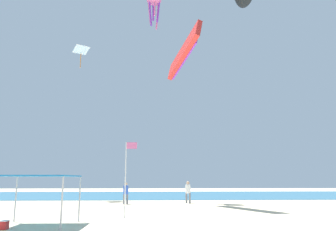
# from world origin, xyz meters

# --- Properties ---
(ground) EXTENTS (110.00, 110.00, 0.10)m
(ground) POSITION_xyz_m (0.00, 0.00, -0.05)
(ground) COLOR beige
(ocean_strip) EXTENTS (110.00, 21.25, 0.03)m
(ocean_strip) POSITION_xyz_m (0.00, 25.94, 0.01)
(ocean_strip) COLOR teal
(ocean_strip) RESTS_ON ground
(canopy_tent) EXTENTS (3.11, 3.26, 2.17)m
(canopy_tent) POSITION_xyz_m (-7.29, -1.91, 2.07)
(canopy_tent) COLOR #B2B2B7
(canopy_tent) RESTS_ON ground
(person_near_tent) EXTENTS (0.41, 0.41, 1.72)m
(person_near_tent) POSITION_xyz_m (-4.42, 10.57, 1.01)
(person_near_tent) COLOR slate
(person_near_tent) RESTS_ON ground
(person_leftmost) EXTENTS (0.43, 0.43, 1.80)m
(person_leftmost) POSITION_xyz_m (0.72, 11.38, 1.06)
(person_leftmost) COLOR slate
(person_leftmost) RESTS_ON ground
(banner_flag) EXTENTS (0.61, 0.06, 3.94)m
(banner_flag) POSITION_xyz_m (-3.61, 0.83, 2.35)
(banner_flag) COLOR silver
(banner_flag) RESTS_ON ground
(cooler_box) EXTENTS (0.57, 0.37, 0.35)m
(cooler_box) POSITION_xyz_m (-8.37, -2.77, 0.18)
(cooler_box) COLOR red
(cooler_box) RESTS_ON ground
(kite_diamond_white) EXTENTS (2.12, 2.10, 2.36)m
(kite_diamond_white) POSITION_xyz_m (-10.44, 18.72, 16.20)
(kite_diamond_white) COLOR white
(kite_parafoil_red) EXTENTS (2.65, 6.07, 3.76)m
(kite_parafoil_red) POSITION_xyz_m (0.34, 9.80, 12.67)
(kite_parafoil_red) COLOR red
(kite_octopus_pink) EXTENTS (1.90, 1.90, 3.87)m
(kite_octopus_pink) POSITION_xyz_m (-2.28, 16.44, 21.12)
(kite_octopus_pink) COLOR pink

